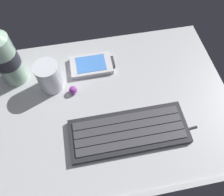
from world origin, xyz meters
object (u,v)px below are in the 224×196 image
object	(u,v)px
trackball_mouse	(73,90)
handheld_device	(92,65)
keyboard	(129,131)
stylus_pen	(180,131)
juice_cup	(49,77)
water_bottle	(4,57)

from	to	relation	value
trackball_mouse	handheld_device	bearing A→B (deg)	51.54
keyboard	trackball_mouse	world-z (taller)	trackball_mouse
handheld_device	stylus_pen	world-z (taller)	handheld_device
keyboard	juice_cup	size ratio (longest dim) A/B	3.42
handheld_device	juice_cup	bearing A→B (deg)	-158.83
keyboard	water_bottle	xyz separation A→B (cm)	(-27.53, 22.28, 8.20)
trackball_mouse	stylus_pen	size ratio (longest dim) A/B	0.23
water_bottle	keyboard	bearing A→B (deg)	-38.98
trackball_mouse	stylus_pen	distance (cm)	29.70
keyboard	stylus_pen	world-z (taller)	keyboard
handheld_device	juice_cup	distance (cm)	12.93
water_bottle	stylus_pen	size ratio (longest dim) A/B	2.19
keyboard	trackball_mouse	bearing A→B (deg)	130.60
water_bottle	trackball_mouse	size ratio (longest dim) A/B	9.45
juice_cup	stylus_pen	bearing A→B (deg)	-33.20
keyboard	trackball_mouse	xyz separation A→B (cm)	(-12.22, 14.26, 0.29)
water_bottle	trackball_mouse	xyz separation A→B (cm)	(15.31, -8.02, -7.91)
keyboard	handheld_device	world-z (taller)	keyboard
keyboard	water_bottle	bearing A→B (deg)	141.02
juice_cup	trackball_mouse	bearing A→B (deg)	-31.09
water_bottle	juice_cup	bearing A→B (deg)	-25.63
water_bottle	trackball_mouse	world-z (taller)	water_bottle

